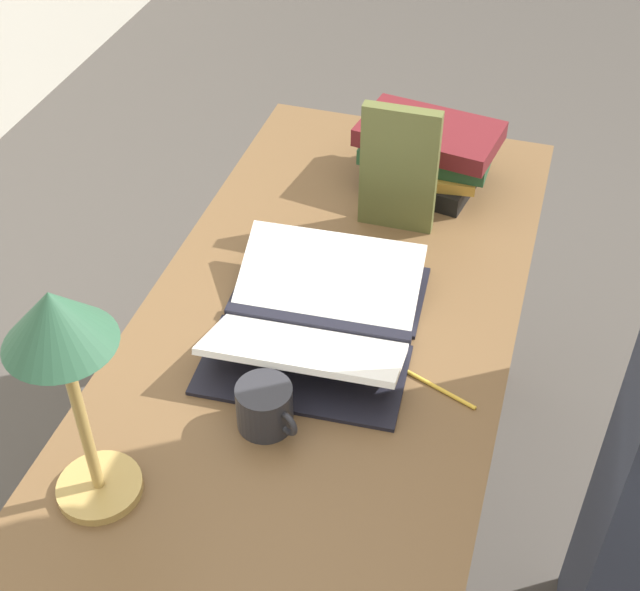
% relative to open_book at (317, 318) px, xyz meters
% --- Properties ---
extents(ground_plane, '(12.00, 12.00, 0.00)m').
position_rel_open_book_xyz_m(ground_plane, '(0.01, -0.01, -0.79)').
color(ground_plane, '#47423D').
extents(reading_desk, '(1.53, 0.70, 0.76)m').
position_rel_open_book_xyz_m(reading_desk, '(0.01, -0.01, -0.13)').
color(reading_desk, brown).
rests_on(reading_desk, ground_plane).
extents(open_book, '(0.45, 0.39, 0.09)m').
position_rel_open_book_xyz_m(open_book, '(0.00, 0.00, 0.00)').
color(open_book, black).
rests_on(open_book, reading_desk).
extents(book_stack_tall, '(0.24, 0.32, 0.14)m').
position_rel_open_book_xyz_m(book_stack_tall, '(0.53, -0.09, 0.05)').
color(book_stack_tall, black).
rests_on(book_stack_tall, reading_desk).
extents(book_standing_upright, '(0.03, 0.16, 0.28)m').
position_rel_open_book_xyz_m(book_standing_upright, '(0.36, -0.06, 0.11)').
color(book_standing_upright, brown).
rests_on(book_standing_upright, reading_desk).
extents(reading_lamp, '(0.15, 0.15, 0.41)m').
position_rel_open_book_xyz_m(reading_lamp, '(-0.45, 0.21, 0.29)').
color(reading_lamp, tan).
rests_on(reading_lamp, reading_desk).
extents(coffee_mug, '(0.09, 0.12, 0.08)m').
position_rel_open_book_xyz_m(coffee_mug, '(-0.24, 0.01, 0.02)').
color(coffee_mug, '#28282D').
rests_on(coffee_mug, reading_desk).
extents(pencil, '(0.06, 0.15, 0.01)m').
position_rel_open_book_xyz_m(pencil, '(-0.08, -0.24, -0.02)').
color(pencil, gold).
rests_on(pencil, reading_desk).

